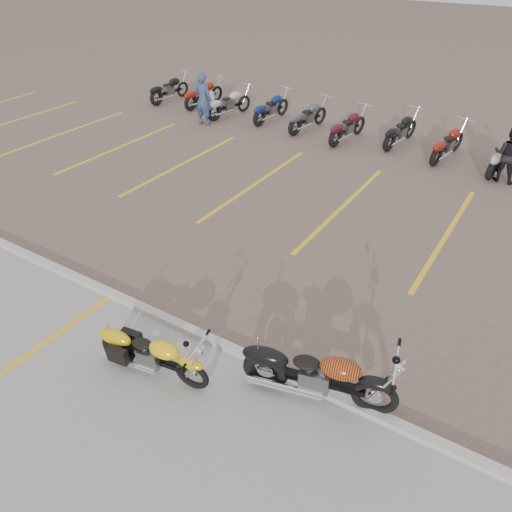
% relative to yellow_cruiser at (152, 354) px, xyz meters
% --- Properties ---
extents(ground, '(100.00, 100.00, 0.00)m').
position_rel_yellow_cruiser_xyz_m(ground, '(0.20, 3.08, -0.41)').
color(ground, '#725C51').
rests_on(ground, ground).
extents(concrete_apron, '(60.00, 5.00, 0.01)m').
position_rel_yellow_cruiser_xyz_m(concrete_apron, '(0.20, -1.42, -0.41)').
color(concrete_apron, '#9E9B93').
rests_on(concrete_apron, ground).
extents(curb, '(60.00, 0.18, 0.12)m').
position_rel_yellow_cruiser_xyz_m(curb, '(0.20, 1.08, -0.35)').
color(curb, '#ADAAA3').
rests_on(curb, ground).
extents(parking_stripes, '(38.00, 5.50, 0.01)m').
position_rel_yellow_cruiser_xyz_m(parking_stripes, '(0.20, 7.08, -0.41)').
color(parking_stripes, gold).
rests_on(parking_stripes, ground).
extents(yellow_cruiser, '(2.02, 0.43, 0.83)m').
position_rel_yellow_cruiser_xyz_m(yellow_cruiser, '(0.00, 0.00, 0.00)').
color(yellow_cruiser, black).
rests_on(yellow_cruiser, ground).
extents(flame_cruiser, '(2.38, 0.71, 0.99)m').
position_rel_yellow_cruiser_xyz_m(flame_cruiser, '(2.45, 0.94, 0.08)').
color(flame_cruiser, black).
rests_on(flame_cruiser, ground).
extents(person_a, '(0.73, 0.52, 1.87)m').
position_rel_yellow_cruiser_xyz_m(person_a, '(-6.93, 10.43, 0.52)').
color(person_a, navy).
rests_on(person_a, ground).
extents(person_b, '(0.84, 0.69, 1.61)m').
position_rel_yellow_cruiser_xyz_m(person_b, '(3.40, 11.06, 0.39)').
color(person_b, black).
rests_on(person_b, ground).
extents(bollard, '(0.16, 0.16, 1.00)m').
position_rel_yellow_cruiser_xyz_m(bollard, '(-7.09, 11.16, 0.09)').
color(bollard, white).
rests_on(bollard, ground).
extents(bg_bike_row, '(22.39, 2.07, 1.10)m').
position_rel_yellow_cruiser_xyz_m(bg_bike_row, '(0.74, 11.97, 0.14)').
color(bg_bike_row, black).
rests_on(bg_bike_row, ground).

